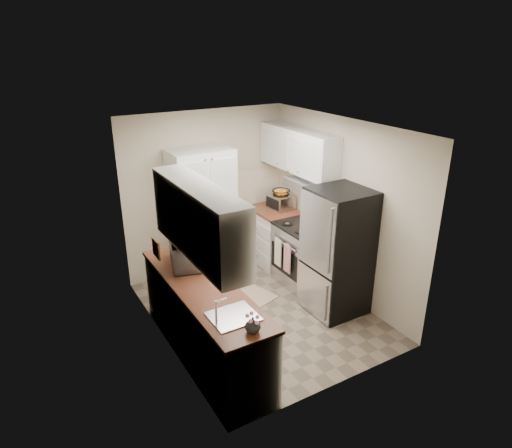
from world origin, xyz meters
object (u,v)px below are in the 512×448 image
(microwave, at_px, (189,251))
(toaster_oven, at_px, (281,202))
(refrigerator, at_px, (338,252))
(pantry_cabinet, at_px, (203,216))
(electric_range, at_px, (303,254))
(wine_bottle, at_px, (176,245))

(microwave, bearing_deg, toaster_oven, -47.01)
(microwave, xyz_separation_m, toaster_oven, (2.01, 1.06, -0.05))
(refrigerator, height_order, toaster_oven, refrigerator)
(pantry_cabinet, relative_size, refrigerator, 1.18)
(pantry_cabinet, bearing_deg, refrigerator, -56.54)
(electric_range, xyz_separation_m, wine_bottle, (-1.96, -0.04, 0.61))
(microwave, bearing_deg, wine_bottle, 31.60)
(pantry_cabinet, bearing_deg, wine_bottle, -129.25)
(microwave, bearing_deg, refrigerator, -90.85)
(wine_bottle, bearing_deg, microwave, -73.61)
(pantry_cabinet, bearing_deg, microwave, -121.08)
(refrigerator, relative_size, microwave, 2.80)
(pantry_cabinet, distance_m, microwave, 1.39)
(electric_range, distance_m, toaster_oven, 0.97)
(wine_bottle, bearing_deg, pantry_cabinet, 50.75)
(pantry_cabinet, distance_m, wine_bottle, 1.24)
(pantry_cabinet, relative_size, electric_range, 1.77)
(pantry_cabinet, bearing_deg, electric_range, -38.22)
(pantry_cabinet, distance_m, toaster_oven, 1.30)
(toaster_oven, bearing_deg, wine_bottle, -162.97)
(electric_range, bearing_deg, wine_bottle, -178.96)
(refrigerator, distance_m, toaster_oven, 1.61)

